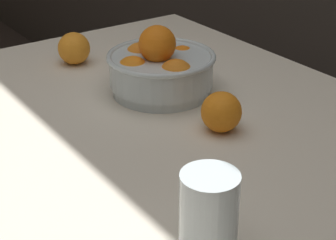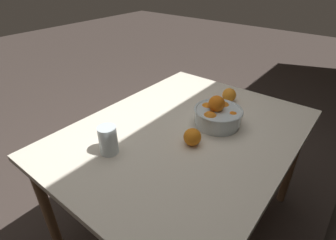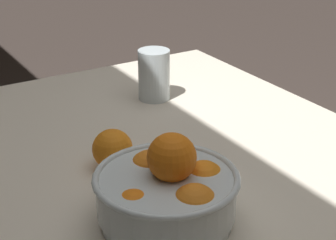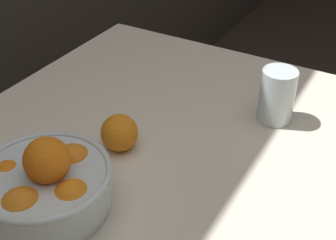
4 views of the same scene
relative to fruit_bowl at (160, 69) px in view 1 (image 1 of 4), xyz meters
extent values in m
cube|color=beige|center=(0.15, -0.10, -0.07)|extent=(1.31, 1.01, 0.03)
cylinder|color=#936B47|center=(-0.45, 0.35, -0.43)|extent=(0.05, 0.05, 0.69)
cylinder|color=silver|center=(0.00, 0.00, -0.05)|extent=(0.23, 0.23, 0.02)
cylinder|color=silver|center=(0.00, 0.00, 0.00)|extent=(0.24, 0.24, 0.07)
torus|color=silver|center=(0.00, 0.00, 0.03)|extent=(0.25, 0.25, 0.01)
sphere|color=orange|center=(0.07, -0.01, 0.00)|extent=(0.08, 0.08, 0.08)
sphere|color=orange|center=(-0.02, 0.08, 0.00)|extent=(0.07, 0.07, 0.07)
sphere|color=orange|center=(-0.07, -0.01, 0.00)|extent=(0.08, 0.08, 0.08)
sphere|color=orange|center=(-0.01, -0.07, 0.00)|extent=(0.08, 0.08, 0.08)
sphere|color=orange|center=(0.00, -0.01, 0.06)|extent=(0.08, 0.08, 0.08)
cylinder|color=#F4A314|center=(0.50, -0.26, -0.01)|extent=(0.07, 0.07, 0.09)
cylinder|color=silver|center=(0.50, -0.26, 0.01)|extent=(0.08, 0.08, 0.13)
sphere|color=orange|center=(-0.28, -0.08, -0.02)|extent=(0.08, 0.08, 0.08)
sphere|color=orange|center=(0.22, 0.00, -0.02)|extent=(0.08, 0.08, 0.08)
camera|label=1|loc=(0.99, -0.67, 0.47)|focal=60.00mm
camera|label=2|loc=(1.07, 0.52, 0.68)|focal=28.00mm
camera|label=3|loc=(-0.69, 0.42, 0.50)|focal=60.00mm
camera|label=4|loc=(-0.44, -0.51, 0.58)|focal=50.00mm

